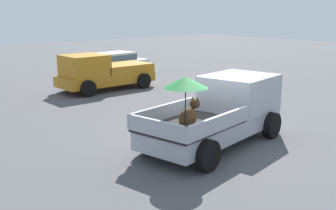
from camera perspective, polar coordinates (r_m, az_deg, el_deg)
name	(u,v)px	position (r m, az deg, el deg)	size (l,w,h in m)	color
ground_plane	(213,145)	(12.10, 6.31, -5.57)	(80.00, 80.00, 0.00)	#4C4C4F
pickup_truck_main	(222,111)	(12.17, 7.57, -0.78)	(5.31, 3.01, 2.26)	black
pickup_truck_red	(103,72)	(20.36, -9.12, 4.51)	(4.85, 2.27, 1.80)	black
parked_sedan_far	(115,62)	(25.51, -7.39, 5.99)	(4.51, 2.44, 1.33)	black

